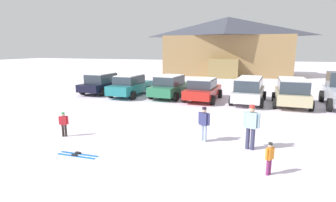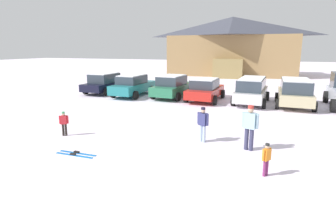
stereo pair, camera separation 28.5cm
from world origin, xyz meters
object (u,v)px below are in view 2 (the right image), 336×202
(parked_silver_wagon, at_px, (252,90))
(skier_teen_in_navy_coat, at_px, (203,123))
(parked_black_sedan, at_px, (106,83))
(ski_lodge, at_px, (232,46))
(parked_beige_suv, at_px, (295,92))
(skier_child_in_orange_jacket, at_px, (266,158))
(pair_of_skis, at_px, (76,154))
(skier_adult_in_blue_parka, at_px, (250,125))
(skier_child_in_red_jacket, at_px, (64,122))
(parked_teal_hatchback, at_px, (133,85))
(parked_green_coupe, at_px, (173,86))
(parked_red_sedan, at_px, (205,89))

(parked_silver_wagon, xyz_separation_m, skier_teen_in_navy_coat, (-1.45, -8.62, -0.14))
(parked_black_sedan, bearing_deg, ski_lodge, 68.28)
(ski_lodge, xyz_separation_m, parked_beige_suv, (6.46, -20.64, -3.14))
(parked_beige_suv, xyz_separation_m, skier_child_in_orange_jacket, (-1.74, -10.66, -0.39))
(skier_teen_in_navy_coat, bearing_deg, parked_beige_suv, 64.21)
(pair_of_skis, bearing_deg, parked_beige_suv, 54.63)
(parked_silver_wagon, height_order, pair_of_skis, parked_silver_wagon)
(ski_lodge, distance_m, skier_child_in_orange_jacket, 31.85)
(ski_lodge, xyz_separation_m, skier_child_in_orange_jacket, (4.72, -31.30, -3.53))
(skier_adult_in_blue_parka, bearing_deg, skier_child_in_orange_jacket, -73.11)
(parked_silver_wagon, height_order, skier_child_in_red_jacket, parked_silver_wagon)
(parked_teal_hatchback, height_order, skier_child_in_red_jacket, parked_teal_hatchback)
(skier_child_in_red_jacket, distance_m, skier_adult_in_blue_parka, 7.55)
(parked_green_coupe, xyz_separation_m, pair_of_skis, (0.42, -11.68, -0.83))
(parked_silver_wagon, bearing_deg, parked_teal_hatchback, -179.01)
(parked_black_sedan, relative_size, skier_adult_in_blue_parka, 2.80)
(parked_green_coupe, distance_m, skier_adult_in_blue_parka, 11.00)
(parked_teal_hatchback, distance_m, parked_green_coupe, 3.18)
(parked_black_sedan, bearing_deg, skier_adult_in_blue_parka, -37.45)
(skier_adult_in_blue_parka, bearing_deg, ski_lodge, 98.01)
(parked_teal_hatchback, xyz_separation_m, parked_silver_wagon, (8.92, 0.15, 0.09))
(parked_red_sedan, bearing_deg, parked_black_sedan, 176.35)
(parked_green_coupe, distance_m, parked_red_sedan, 2.63)
(parked_green_coupe, bearing_deg, parked_black_sedan, 178.64)
(parked_red_sedan, xyz_separation_m, parked_silver_wagon, (3.16, 0.14, 0.13))
(parked_green_coupe, xyz_separation_m, skier_teen_in_navy_coat, (4.32, -8.89, -0.06))
(pair_of_skis, bearing_deg, skier_child_in_orange_jacket, 5.60)
(ski_lodge, bearing_deg, parked_beige_suv, -72.63)
(parked_beige_suv, bearing_deg, parked_silver_wagon, 177.01)
(parked_teal_hatchback, relative_size, skier_adult_in_blue_parka, 2.80)
(parked_black_sedan, xyz_separation_m, pair_of_skis, (6.46, -11.82, -0.82))
(skier_teen_in_navy_coat, bearing_deg, skier_child_in_orange_jacket, -42.69)
(skier_teen_in_navy_coat, xyz_separation_m, skier_child_in_red_jacket, (-5.70, -1.26, -0.20))
(parked_teal_hatchback, height_order, skier_adult_in_blue_parka, skier_adult_in_blue_parka)
(skier_child_in_red_jacket, xyz_separation_m, skier_adult_in_blue_parka, (7.48, 1.00, 0.35))
(parked_black_sedan, xyz_separation_m, parked_silver_wagon, (11.81, -0.41, 0.10))
(parked_silver_wagon, distance_m, parked_beige_suv, 2.65)
(parked_black_sedan, distance_m, parked_teal_hatchback, 2.94)
(parked_silver_wagon, bearing_deg, parked_black_sedan, 178.00)
(parked_silver_wagon, height_order, parked_beige_suv, parked_beige_suv)
(skier_child_in_orange_jacket, xyz_separation_m, pair_of_skis, (-6.26, -0.61, -0.54))
(ski_lodge, xyz_separation_m, skier_child_in_red_jacket, (-3.34, -30.38, -3.50))
(parked_silver_wagon, height_order, skier_teen_in_navy_coat, parked_silver_wagon)
(parked_green_coupe, distance_m, pair_of_skis, 11.72)
(parked_teal_hatchback, bearing_deg, parked_red_sedan, 0.15)
(parked_black_sedan, relative_size, parked_red_sedan, 1.07)
(pair_of_skis, bearing_deg, parked_green_coupe, 92.04)
(parked_green_coupe, height_order, parked_beige_suv, parked_beige_suv)
(skier_child_in_red_jacket, distance_m, pair_of_skis, 2.43)
(parked_silver_wagon, bearing_deg, skier_adult_in_blue_parka, -87.88)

